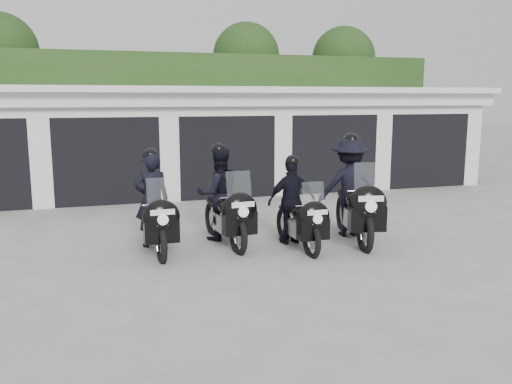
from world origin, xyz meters
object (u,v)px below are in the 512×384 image
object	(u,v)px
police_bike_b	(222,200)
police_bike_c	(295,207)
police_bike_d	(352,193)
police_bike_a	(154,210)

from	to	relation	value
police_bike_b	police_bike_c	world-z (taller)	police_bike_b
police_bike_b	police_bike_d	xyz separation A→B (m)	(2.45, -0.44, 0.08)
police_bike_c	police_bike_d	xyz separation A→B (m)	(1.24, 0.20, 0.16)
police_bike_a	police_bike_b	distance (m)	1.30
police_bike_b	police_bike_d	distance (m)	2.49
police_bike_b	police_bike_c	size ratio (longest dim) A/B	1.12
police_bike_d	police_bike_a	bearing A→B (deg)	-171.41
police_bike_c	police_bike_d	size ratio (longest dim) A/B	0.83
police_bike_a	police_bike_c	size ratio (longest dim) A/B	1.09
police_bike_a	police_bike_b	size ratio (longest dim) A/B	0.97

